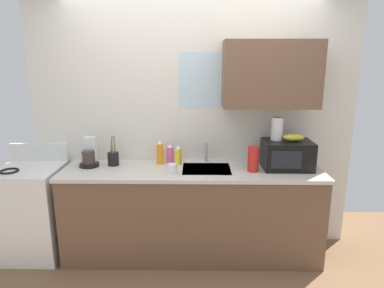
# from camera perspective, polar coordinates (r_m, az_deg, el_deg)

# --- Properties ---
(kitchen_wall_assembly) EXTENTS (3.27, 0.42, 2.50)m
(kitchen_wall_assembly) POSITION_cam_1_polar(r_m,az_deg,el_deg) (3.48, 2.24, 4.41)
(kitchen_wall_assembly) COLOR silver
(kitchen_wall_assembly) RESTS_ON ground
(counter_unit) EXTENTS (2.50, 0.63, 0.90)m
(counter_unit) POSITION_cam_1_polar(r_m,az_deg,el_deg) (3.45, 0.04, -11.23)
(counter_unit) COLOR brown
(counter_unit) RESTS_ON ground
(sink_faucet) EXTENTS (0.03, 0.03, 0.20)m
(sink_faucet) POSITION_cam_1_polar(r_m,az_deg,el_deg) (3.49, 2.35, -1.43)
(sink_faucet) COLOR #B2B5BA
(sink_faucet) RESTS_ON counter_unit
(stove_range) EXTENTS (0.60, 0.60, 1.08)m
(stove_range) POSITION_cam_1_polar(r_m,az_deg,el_deg) (3.82, -25.06, -10.03)
(stove_range) COLOR white
(stove_range) RESTS_ON ground
(microwave) EXTENTS (0.46, 0.35, 0.27)m
(microwave) POSITION_cam_1_polar(r_m,az_deg,el_deg) (3.41, 15.57, -1.74)
(microwave) COLOR black
(microwave) RESTS_ON counter_unit
(banana_bunch) EXTENTS (0.20, 0.11, 0.07)m
(banana_bunch) POSITION_cam_1_polar(r_m,az_deg,el_deg) (3.38, 16.58, 1.05)
(banana_bunch) COLOR gold
(banana_bunch) RESTS_ON microwave
(paper_towel_roll) EXTENTS (0.11, 0.11, 0.22)m
(paper_towel_roll) POSITION_cam_1_polar(r_m,az_deg,el_deg) (3.38, 13.99, 2.50)
(paper_towel_roll) COLOR white
(paper_towel_roll) RESTS_ON microwave
(coffee_maker) EXTENTS (0.19, 0.21, 0.28)m
(coffee_maker) POSITION_cam_1_polar(r_m,az_deg,el_deg) (3.52, -16.71, -1.82)
(coffee_maker) COLOR black
(coffee_maker) RESTS_ON counter_unit
(dish_soap_bottle_yellow) EXTENTS (0.07, 0.07, 0.20)m
(dish_soap_bottle_yellow) POSITION_cam_1_polar(r_m,az_deg,el_deg) (3.41, -2.32, -1.92)
(dish_soap_bottle_yellow) COLOR yellow
(dish_soap_bottle_yellow) RESTS_ON counter_unit
(dish_soap_bottle_pink) EXTENTS (0.07, 0.07, 0.20)m
(dish_soap_bottle_pink) POSITION_cam_1_polar(r_m,az_deg,el_deg) (3.47, -3.69, -1.67)
(dish_soap_bottle_pink) COLOR #E55999
(dish_soap_bottle_pink) RESTS_ON counter_unit
(dish_soap_bottle_orange) EXTENTS (0.07, 0.07, 0.24)m
(dish_soap_bottle_orange) POSITION_cam_1_polar(r_m,az_deg,el_deg) (3.44, -5.37, -1.49)
(dish_soap_bottle_orange) COLOR orange
(dish_soap_bottle_orange) RESTS_ON counter_unit
(cereal_canister) EXTENTS (0.10, 0.10, 0.24)m
(cereal_canister) POSITION_cam_1_polar(r_m,az_deg,el_deg) (3.25, 10.18, -2.49)
(cereal_canister) COLOR red
(cereal_canister) RESTS_ON counter_unit
(mug_white) EXTENTS (0.08, 0.08, 0.09)m
(mug_white) POSITION_cam_1_polar(r_m,az_deg,el_deg) (3.15, -3.33, -4.18)
(mug_white) COLOR white
(mug_white) RESTS_ON counter_unit
(utensil_crock) EXTENTS (0.11, 0.11, 0.30)m
(utensil_crock) POSITION_cam_1_polar(r_m,az_deg,el_deg) (3.48, -13.00, -2.34)
(utensil_crock) COLOR black
(utensil_crock) RESTS_ON counter_unit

